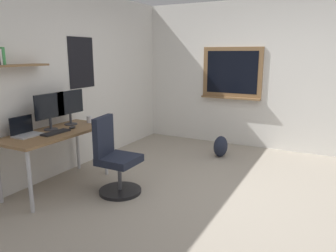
# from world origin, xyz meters

# --- Properties ---
(ground_plane) EXTENTS (5.20, 5.20, 0.00)m
(ground_plane) POSITION_xyz_m (0.00, 0.00, 0.00)
(ground_plane) COLOR #9E9384
(ground_plane) RESTS_ON ground
(wall_back) EXTENTS (5.00, 0.30, 2.60)m
(wall_back) POSITION_xyz_m (-0.00, 2.45, 1.30)
(wall_back) COLOR silver
(wall_back) RESTS_ON ground
(wall_right) EXTENTS (0.22, 5.00, 2.60)m
(wall_right) POSITION_xyz_m (2.45, 0.03, 1.30)
(wall_right) COLOR silver
(wall_right) RESTS_ON ground
(desk) EXTENTS (1.40, 0.64, 0.74)m
(desk) POSITION_xyz_m (-0.63, 2.05, 0.66)
(desk) COLOR olive
(desk) RESTS_ON ground
(office_chair) EXTENTS (0.52, 0.53, 0.95)m
(office_chair) POSITION_xyz_m (-0.42, 1.31, 0.41)
(office_chair) COLOR black
(office_chair) RESTS_ON ground
(laptop) EXTENTS (0.31, 0.21, 0.23)m
(laptop) POSITION_xyz_m (-0.94, 2.20, 0.79)
(laptop) COLOR #ADAFB5
(laptop) RESTS_ON desk
(monitor_primary) EXTENTS (0.46, 0.17, 0.46)m
(monitor_primary) POSITION_xyz_m (-0.59, 2.15, 1.01)
(monitor_primary) COLOR #38383D
(monitor_primary) RESTS_ON desk
(monitor_secondary) EXTENTS (0.46, 0.17, 0.46)m
(monitor_secondary) POSITION_xyz_m (-0.24, 2.15, 1.01)
(monitor_secondary) COLOR #38383D
(monitor_secondary) RESTS_ON desk
(keyboard) EXTENTS (0.37, 0.13, 0.02)m
(keyboard) POSITION_xyz_m (-0.70, 1.97, 0.75)
(keyboard) COLOR black
(keyboard) RESTS_ON desk
(computer_mouse) EXTENTS (0.10, 0.06, 0.03)m
(computer_mouse) POSITION_xyz_m (-0.42, 1.97, 0.75)
(computer_mouse) COLOR #262628
(computer_mouse) RESTS_ON desk
(coffee_mug) EXTENTS (0.08, 0.08, 0.09)m
(coffee_mug) POSITION_xyz_m (-0.03, 2.02, 0.78)
(coffee_mug) COLOR silver
(coffee_mug) RESTS_ON desk
(backpack) EXTENTS (0.32, 0.22, 0.35)m
(backpack) POSITION_xyz_m (1.55, 0.61, 0.17)
(backpack) COLOR #1E2333
(backpack) RESTS_ON ground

